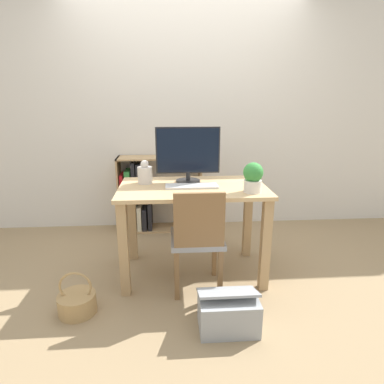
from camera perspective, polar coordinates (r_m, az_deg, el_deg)
ground_plane at (r=2.89m, az=0.14°, el=-14.00°), size 10.00×10.00×0.00m
wall_back at (r=3.66m, az=-1.22°, el=13.84°), size 8.00×0.05×2.60m
desk at (r=2.63m, az=0.15°, el=-2.33°), size 1.18×0.69×0.78m
monitor at (r=2.67m, az=-0.72°, el=7.00°), size 0.53×0.20×0.46m
keyboard at (r=2.56m, az=-0.06°, el=1.06°), size 0.42×0.14×0.02m
vase at (r=2.68m, az=-8.37°, el=3.22°), size 0.12×0.12×0.20m
potted_plant at (r=2.44m, az=10.79°, el=2.65°), size 0.15×0.15×0.23m
chair at (r=2.43m, az=1.00°, el=-8.00°), size 0.40×0.40×0.84m
bookshelf at (r=3.65m, az=-8.28°, el=-1.04°), size 0.92×0.28×0.84m
basket at (r=2.51m, az=-19.76°, el=-17.96°), size 0.26×0.26×0.32m
storage_box at (r=2.24m, az=6.44°, el=-20.38°), size 0.39×0.31×0.29m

